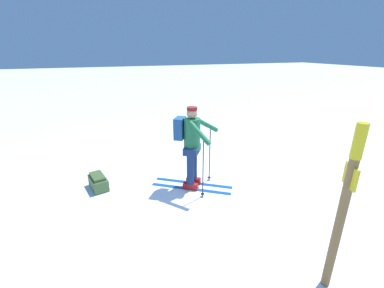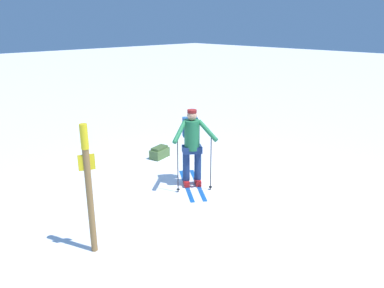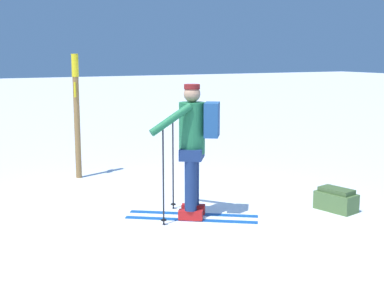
% 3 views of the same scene
% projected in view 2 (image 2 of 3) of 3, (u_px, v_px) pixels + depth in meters
% --- Properties ---
extents(ground_plane, '(80.00, 80.00, 0.00)m').
position_uv_depth(ground_plane, '(199.00, 190.00, 7.93)').
color(ground_plane, white).
extents(skier, '(1.56, 1.25, 1.69)m').
position_uv_depth(skier, '(192.00, 143.00, 7.90)').
color(skier, '#144C9E').
rests_on(skier, ground_plane).
extents(dropped_backpack, '(0.40, 0.58, 0.30)m').
position_uv_depth(dropped_backpack, '(160.00, 152.00, 9.79)').
color(dropped_backpack, '#4C6B38').
rests_on(dropped_backpack, ground_plane).
extents(trail_marker, '(0.12, 0.23, 2.05)m').
position_uv_depth(trail_marker, '(88.00, 180.00, 5.48)').
color(trail_marker, olive).
rests_on(trail_marker, ground_plane).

